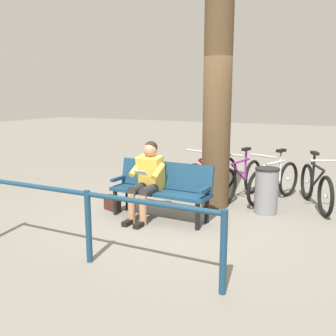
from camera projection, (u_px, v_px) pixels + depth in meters
ground_plane at (178, 219)px, 5.83m from camera, size 40.00×40.00×0.00m
bench at (162, 186)px, 5.82m from camera, size 1.62×0.56×0.87m
person_reading at (147, 177)px, 5.72m from camera, size 0.50×0.78×1.20m
handbag at (112, 203)px, 6.25m from camera, size 0.33×0.23×0.24m
tree_trunk at (218, 88)px, 6.13m from camera, size 0.47×0.47×3.99m
litter_bin at (266, 191)px, 6.05m from camera, size 0.39×0.39×0.75m
bicycle_green at (316, 187)px, 6.37m from camera, size 0.71×1.59×0.94m
bicycle_red at (274, 182)px, 6.71m from camera, size 0.69×1.60×0.94m
bicycle_black at (241, 180)px, 6.88m from camera, size 0.53×1.65×0.94m
bicycle_orange at (211, 175)px, 7.27m from camera, size 0.68×1.60×0.94m
railing_fence at (88, 212)px, 4.22m from camera, size 3.26×0.10×0.85m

